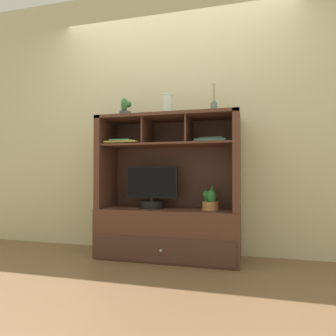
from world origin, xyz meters
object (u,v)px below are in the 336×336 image
diffuser_bottle (214,108)px  magazine_stack_centre (125,143)px  potted_orchid (210,201)px  magazine_stack_left (211,140)px  media_console (168,213)px  tv_monitor (152,191)px  ceramic_vase (168,105)px  potted_succulent (125,110)px

diffuser_bottle → magazine_stack_centre: bearing=-175.7°
potted_orchid → magazine_stack_left: 0.56m
magazine_stack_left → magazine_stack_centre: size_ratio=0.86×
potted_orchid → media_console: bearing=179.4°
tv_monitor → ceramic_vase: size_ratio=2.53×
diffuser_bottle → media_console: bearing=180.0°
potted_orchid → magazine_stack_centre: (-0.82, -0.06, 0.55)m
media_console → magazine_stack_centre: 0.80m
potted_orchid → ceramic_vase: size_ratio=1.10×
magazine_stack_left → magazine_stack_centre: magazine_stack_left is taller
magazine_stack_centre → diffuser_bottle: (0.86, 0.06, 0.31)m
ceramic_vase → potted_orchid: bearing=2.1°
tv_monitor → magazine_stack_left: magazine_stack_left is taller
tv_monitor → media_console: bearing=6.9°
media_console → magazine_stack_centre: (-0.42, -0.06, 0.68)m
magazine_stack_left → potted_succulent: bearing=179.9°
media_console → magazine_stack_centre: size_ratio=3.93×
tv_monitor → ceramic_vase: (0.16, 0.00, 0.83)m
magazine_stack_left → media_console: bearing=176.5°
magazine_stack_centre → potted_succulent: bearing=115.2°
tv_monitor → magazine_stack_left: size_ratio=1.72×
tv_monitor → magazine_stack_left: (0.57, -0.01, 0.48)m
potted_orchid → diffuser_bottle: size_ratio=0.79×
media_console → ceramic_vase: 1.03m
magazine_stack_left → ceramic_vase: (-0.41, 0.01, 0.35)m
magazine_stack_centre → diffuser_bottle: 0.91m
media_console → potted_succulent: bearing=-177.0°
ceramic_vase → diffuser_bottle: bearing=2.5°
magazine_stack_left → diffuser_bottle: 0.31m
potted_succulent → ceramic_vase: 0.44m
media_console → magazine_stack_left: 0.80m
tv_monitor → magazine_stack_centre: bearing=-170.1°
potted_orchid → magazine_stack_centre: 0.99m
media_console → tv_monitor: (-0.16, -0.02, 0.21)m
diffuser_bottle → potted_succulent: (-0.88, -0.02, 0.02)m
diffuser_bottle → ceramic_vase: bearing=-177.5°
tv_monitor → diffuser_bottle: bearing=1.8°
potted_orchid → magazine_stack_centre: size_ratio=0.65×
potted_orchid → potted_succulent: (-0.84, -0.02, 0.88)m
tv_monitor → potted_orchid: tv_monitor is taller
magazine_stack_centre → ceramic_vase: size_ratio=1.71×
potted_orchid → magazine_stack_left: (0.01, -0.02, 0.56)m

